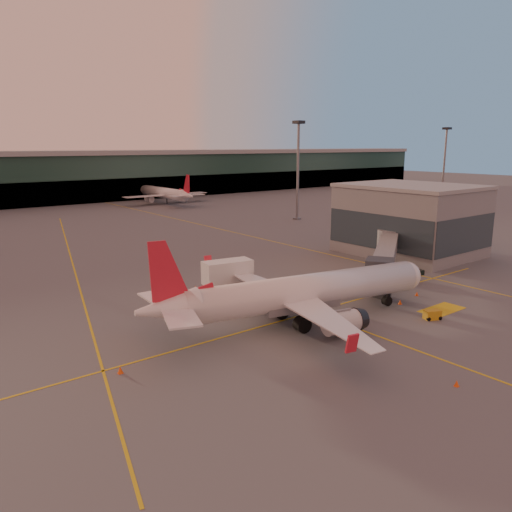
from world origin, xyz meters
TOP-DOWN VIEW (x-y plane):
  - ground at (0.00, 0.00)m, footprint 600.00×600.00m
  - taxi_markings at (-7.32, 44.49)m, footprint 100.12×173.00m
  - terminal at (0.00, 141.79)m, footprint 400.00×20.00m
  - gate_building at (41.93, 17.93)m, footprint 18.40×22.40m
  - mast_east_near at (55.00, 62.00)m, footprint 2.40×2.40m
  - mast_east_far at (130.00, 66.00)m, footprint 2.40×2.40m
  - main_airplane at (0.99, 3.29)m, footprint 35.23×32.01m
  - jet_bridge at (25.25, 10.02)m, footprint 23.83×17.54m
  - catering_truck at (0.60, 16.18)m, footprint 6.69×3.83m
  - gpu_cart at (14.06, -5.21)m, footprint 2.15×1.78m
  - pushback_tug at (25.14, 6.64)m, footprint 3.96×2.44m
  - cone_nose at (20.53, 1.27)m, footprint 0.44×0.44m
  - cone_tail at (-19.68, 3.64)m, footprint 0.50×0.50m
  - cone_wing_right at (1.23, -15.79)m, footprint 0.42×0.42m
  - cone_wing_left at (-1.14, 21.57)m, footprint 0.51×0.51m
  - cone_fwd at (15.76, 0.42)m, footprint 0.47×0.47m

SIDE VIEW (x-z plane):
  - ground at x=0.00m, z-range 0.00..0.00m
  - taxi_markings at x=-7.32m, z-range 0.00..0.01m
  - cone_wing_right at x=1.23m, z-range -0.01..0.52m
  - cone_nose at x=20.53m, z-range -0.01..0.55m
  - cone_fwd at x=15.76m, z-range -0.01..0.59m
  - cone_tail at x=-19.68m, z-range -0.01..0.63m
  - cone_wing_left at x=-1.14m, z-range -0.01..0.63m
  - gpu_cart at x=14.06m, z-range -0.01..1.07m
  - pushback_tug at x=25.14m, z-range -0.18..1.75m
  - catering_truck at x=0.60m, z-range 0.34..5.24m
  - main_airplane at x=0.99m, z-range -1.87..8.83m
  - jet_bridge at x=25.25m, z-range 0.99..6.47m
  - gate_building at x=41.93m, z-range -0.01..12.59m
  - terminal at x=0.00m, z-range -0.04..17.56m
  - mast_east_near at x=55.00m, z-range 2.06..27.66m
  - mast_east_far at x=130.00m, z-range 2.06..27.66m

